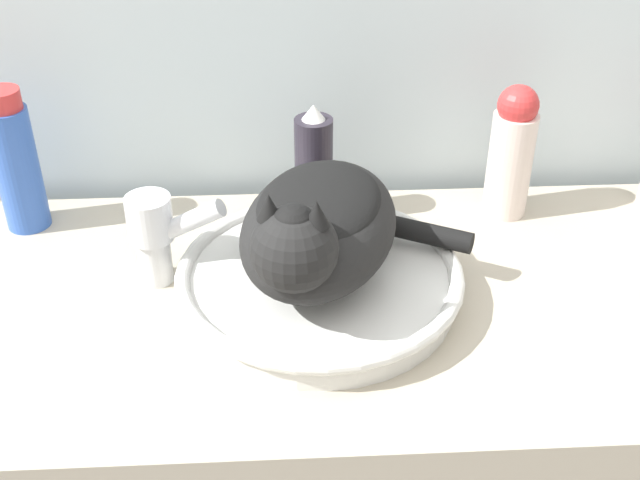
{
  "coord_description": "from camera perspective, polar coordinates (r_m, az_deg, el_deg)",
  "views": [
    {
      "loc": [
        -0.03,
        -0.55,
        1.51
      ],
      "look_at": [
        0.01,
        0.25,
        0.97
      ],
      "focal_mm": 45.0,
      "sensor_mm": 36.0,
      "label": 1
    }
  ],
  "objects": [
    {
      "name": "sink_basin",
      "position": [
        1.02,
        -0.04,
        -2.93
      ],
      "size": [
        0.37,
        0.37,
        0.05
      ],
      "color": "silver",
      "rests_on": "vanity_counter"
    },
    {
      "name": "lotion_bottle_white",
      "position": [
        1.2,
        13.46,
        6.14
      ],
      "size": [
        0.07,
        0.07,
        0.2
      ],
      "color": "silver",
      "rests_on": "vanity_counter"
    },
    {
      "name": "hairspray_can_black",
      "position": [
        1.16,
        -0.45,
        5.21
      ],
      "size": [
        0.06,
        0.06,
        0.18
      ],
      "color": "#28232D",
      "rests_on": "vanity_counter"
    },
    {
      "name": "shampoo_bottle_tall",
      "position": [
        1.21,
        -20.81,
        5.16
      ],
      "size": [
        0.06,
        0.06,
        0.21
      ],
      "color": "#335BB7",
      "rests_on": "vanity_counter"
    },
    {
      "name": "faucet",
      "position": [
        1.05,
        -11.51,
        0.54
      ],
      "size": [
        0.13,
        0.06,
        0.13
      ],
      "rotation": [
        0.0,
        0.0,
        -0.23
      ],
      "color": "silver",
      "rests_on": "vanity_counter"
    },
    {
      "name": "cat",
      "position": [
        0.96,
        -0.14,
        1.06
      ],
      "size": [
        0.33,
        0.32,
        0.16
      ],
      "rotation": [
        0.0,
        0.0,
        4.41
      ],
      "color": "black",
      "rests_on": "sink_basin"
    }
  ]
}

